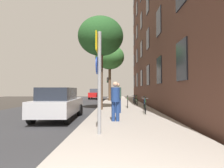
{
  "coord_description": "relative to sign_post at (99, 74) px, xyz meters",
  "views": [
    {
      "loc": [
        0.46,
        -1.83,
        1.55
      ],
      "look_at": [
        0.16,
        11.59,
        1.95
      ],
      "focal_mm": 28.32,
      "sensor_mm": 36.0,
      "label": 1
    }
  ],
  "objects": [
    {
      "name": "ground_plane",
      "position": [
        -2.3,
        11.17,
        -2.05
      ],
      "size": [
        41.8,
        41.8,
        0.0
      ],
      "primitive_type": "plane",
      "color": "#332D28"
    },
    {
      "name": "road_asphalt",
      "position": [
        -4.4,
        11.17,
        -2.05
      ],
      "size": [
        7.0,
        38.0,
        0.01
      ],
      "primitive_type": "cube",
      "color": "#2D2D30",
      "rests_on": "ground"
    },
    {
      "name": "sidewalk",
      "position": [
        1.2,
        11.17,
        -1.99
      ],
      "size": [
        4.2,
        38.0,
        0.12
      ],
      "primitive_type": "cube",
      "color": "#9E9389",
      "rests_on": "ground"
    },
    {
      "name": "sign_post",
      "position": [
        0.0,
        0.0,
        0.0
      ],
      "size": [
        0.15,
        0.6,
        3.29
      ],
      "color": "gray",
      "rests_on": "sidewalk"
    },
    {
      "name": "traffic_light",
      "position": [
        -0.58,
        20.7,
        0.32
      ],
      "size": [
        0.43,
        0.24,
        3.26
      ],
      "color": "black",
      "rests_on": "sidewalk"
    },
    {
      "name": "tree_near",
      "position": [
        -0.53,
        6.83,
        3.23
      ],
      "size": [
        3.23,
        3.23,
        6.58
      ],
      "color": "brown",
      "rests_on": "sidewalk"
    },
    {
      "name": "tree_far",
      "position": [
        -0.23,
        16.6,
        3.55
      ],
      "size": [
        3.67,
        3.67,
        7.07
      ],
      "color": "brown",
      "rests_on": "sidewalk"
    },
    {
      "name": "bicycle_0",
      "position": [
        2.32,
        5.02,
        -1.55
      ],
      "size": [
        0.42,
        1.67,
        0.96
      ],
      "color": "black",
      "rests_on": "sidewalk"
    },
    {
      "name": "bicycle_1",
      "position": [
        2.57,
        6.92,
        -1.56
      ],
      "size": [
        0.42,
        1.71,
        0.95
      ],
      "color": "black",
      "rests_on": "sidewalk"
    },
    {
      "name": "bicycle_2",
      "position": [
        1.47,
        8.36,
        -1.57
      ],
      "size": [
        0.42,
        1.64,
        0.94
      ],
      "color": "black",
      "rests_on": "sidewalk"
    },
    {
      "name": "bicycle_3",
      "position": [
        2.37,
        10.35,
        -1.57
      ],
      "size": [
        0.42,
        1.7,
        0.92
      ],
      "color": "black",
      "rests_on": "sidewalk"
    },
    {
      "name": "bicycle_4",
      "position": [
        2.36,
        11.91,
        -1.58
      ],
      "size": [
        0.42,
        1.68,
        0.89
      ],
      "color": "black",
      "rests_on": "sidewalk"
    },
    {
      "name": "pedestrian_0",
      "position": [
        0.53,
        2.3,
        -0.92
      ],
      "size": [
        0.52,
        0.52,
        1.77
      ],
      "color": "navy",
      "rests_on": "sidewalk"
    },
    {
      "name": "pedestrian_1",
      "position": [
        0.67,
        5.08,
        -0.9
      ],
      "size": [
        0.5,
        0.5,
        1.81
      ],
      "color": "navy",
      "rests_on": "sidewalk"
    },
    {
      "name": "car_0",
      "position": [
        -2.38,
        3.36,
        -1.21
      ],
      "size": [
        1.92,
        4.22,
        1.62
      ],
      "color": "#B7B7BC",
      "rests_on": "road_asphalt"
    },
    {
      "name": "car_1",
      "position": [
        -2.67,
        22.54,
        -1.21
      ],
      "size": [
        1.95,
        4.35,
        1.62
      ],
      "color": "red",
      "rests_on": "road_asphalt"
    }
  ]
}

